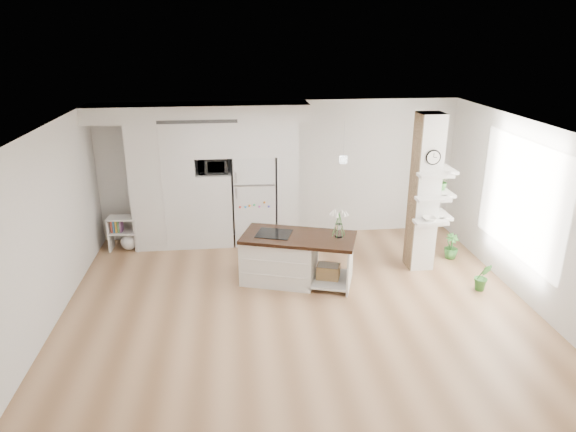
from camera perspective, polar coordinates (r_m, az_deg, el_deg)
name	(u,v)px	position (r m, az deg, el deg)	size (l,w,h in m)	color
floor	(298,307)	(7.89, 1.13, -10.05)	(7.00, 6.00, 0.01)	tan
room	(299,190)	(7.14, 1.23, 2.95)	(7.04, 6.04, 2.72)	white
cabinet_wall	(204,168)	(9.77, -9.31, 5.25)	(4.00, 0.71, 2.70)	white
refrigerator	(254,198)	(9.95, -3.78, 1.95)	(0.78, 0.69, 1.75)	silver
column	(431,194)	(8.93, 15.58, 2.34)	(0.69, 0.90, 2.70)	silver
window	(521,199)	(8.66, 24.44, 1.74)	(2.40, 2.40, 0.00)	white
pendant_light	(415,165)	(7.61, 13.96, 5.50)	(0.12, 0.12, 0.10)	white
kitchen_island	(286,257)	(8.47, -0.17, -4.52)	(1.99, 1.38, 1.39)	white
bookshelf	(126,235)	(10.18, -17.58, -2.05)	(0.57, 0.35, 0.65)	white
floor_plant_a	(483,277)	(8.81, 20.83, -6.32)	(0.26, 0.21, 0.48)	#388033
floor_plant_b	(451,246)	(9.83, 17.68, -3.22)	(0.26, 0.26, 0.46)	#388033
microwave	(213,165)	(9.70, -8.31, 5.59)	(0.54, 0.37, 0.30)	#2D2D2D
shelf_plant	(442,181)	(9.13, 16.78, 3.74)	(0.27, 0.23, 0.30)	#388033
decor_bowl	(429,219)	(8.81, 15.43, -0.29)	(0.22, 0.22, 0.05)	white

